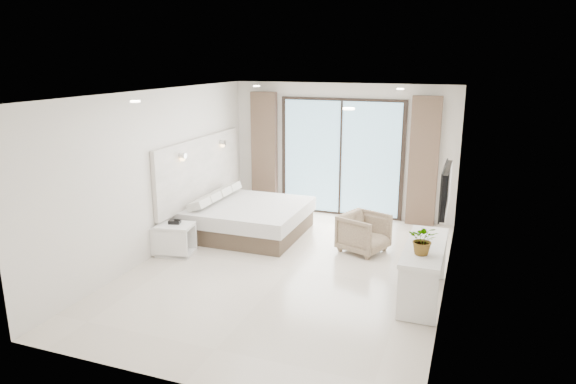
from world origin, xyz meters
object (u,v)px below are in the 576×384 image
(nightstand, at_px, (176,239))
(armchair, at_px, (364,231))
(console_desk, at_px, (424,259))
(bed, at_px, (248,218))

(nightstand, bearing_deg, armchair, 13.66)
(nightstand, bearing_deg, console_desk, -12.37)
(console_desk, xyz_separation_m, armchair, (-1.12, 1.45, -0.20))
(bed, xyz_separation_m, armchair, (2.22, -0.16, 0.06))
(nightstand, relative_size, console_desk, 0.39)
(armchair, bearing_deg, bed, 106.77)
(armchair, bearing_deg, console_desk, -121.45)
(bed, xyz_separation_m, nightstand, (-0.69, -1.37, -0.04))
(armchair, bearing_deg, nightstand, 133.50)
(console_desk, bearing_deg, bed, 154.32)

